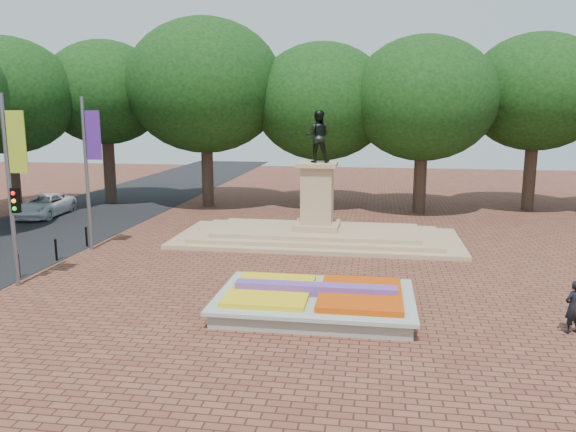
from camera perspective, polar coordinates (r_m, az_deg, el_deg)
The scene contains 8 objects.
ground at distance 20.44m, azimuth 0.56°, elevation -7.56°, with size 90.00×90.00×0.00m, color brown.
asphalt_street at distance 30.73m, azimuth -26.80°, elevation -2.48°, with size 9.00×90.00×0.02m, color black.
flower_bed at distance 18.32m, azimuth 2.85°, elevation -8.52°, with size 6.30×4.30×0.91m.
monument at distance 27.90m, azimuth 2.96°, elevation -0.72°, with size 14.00×6.00×6.40m.
tree_row_back at distance 37.21m, azimuth 8.34°, elevation 11.01°, with size 44.80×8.80×10.43m.
banner_poles at distance 22.20m, azimuth -26.69°, elevation 3.02°, with size 0.88×11.17×7.00m.
van at distance 37.34m, azimuth -23.58°, elevation 0.97°, with size 2.22×4.81×1.34m, color white.
pedestrian at distance 18.43m, azimuth 26.99°, elevation -8.23°, with size 0.58×0.38×1.59m, color black.
Camera 1 is at (2.82, -19.20, 6.41)m, focal length 35.00 mm.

